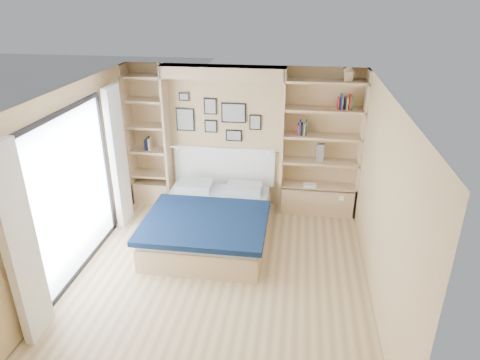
# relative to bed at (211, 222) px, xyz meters

# --- Properties ---
(ground) EXTENTS (4.50, 4.50, 0.00)m
(ground) POSITION_rel_bed_xyz_m (0.33, -0.97, -0.28)
(ground) COLOR tan
(ground) RESTS_ON ground
(room_shell) EXTENTS (4.50, 4.50, 4.50)m
(room_shell) POSITION_rel_bed_xyz_m (-0.06, 0.55, 0.79)
(room_shell) COLOR tan
(room_shell) RESTS_ON ground
(bed) EXTENTS (1.81, 2.39, 1.07)m
(bed) POSITION_rel_bed_xyz_m (0.00, 0.00, 0.00)
(bed) COLOR #CFB385
(bed) RESTS_ON ground
(photo_gallery) EXTENTS (1.48, 0.02, 0.82)m
(photo_gallery) POSITION_rel_bed_xyz_m (-0.12, 1.25, 1.32)
(photo_gallery) COLOR black
(photo_gallery) RESTS_ON ground
(reading_lamps) EXTENTS (1.92, 0.12, 0.15)m
(reading_lamps) POSITION_rel_bed_xyz_m (0.03, 1.03, 0.82)
(reading_lamps) COLOR silver
(reading_lamps) RESTS_ON ground
(shelf_decor) EXTENTS (3.48, 0.23, 2.03)m
(shelf_decor) POSITION_rel_bed_xyz_m (1.40, 1.10, 1.41)
(shelf_decor) COLOR #B31B2A
(shelf_decor) RESTS_ON ground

